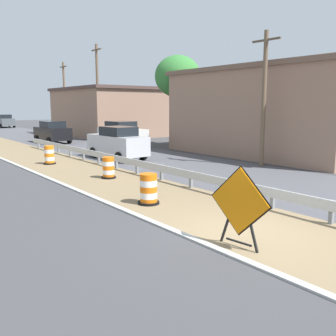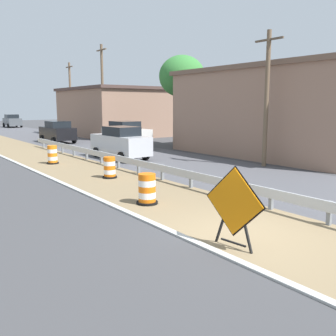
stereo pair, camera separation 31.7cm
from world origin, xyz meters
The scene contains 18 objects.
ground_plane centered at (0.00, 0.00, 0.00)m, with size 160.00×160.00×0.00m, color #3D3D3F.
median_dirt_strip centered at (0.82, 0.00, 0.00)m, with size 4.03×120.00×0.01m, color #7F6B4C.
curb_near_edge centered at (-1.30, 0.00, 0.00)m, with size 0.20×120.00×0.11m, color #ADADA8.
guardrail_median centered at (2.60, 2.10, 0.52)m, with size 0.18×44.37×0.71m.
warning_sign_diamond centered at (-0.76, -0.51, 1.06)m, with size 0.23×1.69×1.99m.
traffic_barrel_nearest centered at (-0.18, 4.07, 0.47)m, with size 0.74×0.74×1.05m.
traffic_barrel_close centered at (0.98, 8.99, 0.44)m, with size 0.67×0.67×0.99m.
traffic_barrel_mid centered at (0.35, 14.77, 0.48)m, with size 0.67×0.67×1.06m.
car_lead_near_lane centered at (4.56, 14.32, 1.02)m, with size 2.09×4.73×2.03m.
car_trailing_near_lane centered at (7.75, 19.08, 1.06)m, with size 2.20×4.55×2.11m.
car_lead_far_lane centered at (5.07, 26.62, 0.97)m, with size 2.15×4.36×1.94m.
car_mid_far_lane centered at (8.08, 53.76, 0.97)m, with size 2.12×4.18×1.94m.
roadside_shop_near centered at (13.98, 9.81, 2.92)m, with size 7.56×13.83×5.81m.
roadside_shop_far centered at (13.35, 31.23, 2.61)m, with size 9.20×12.11×5.21m.
utility_pole_near centered at (9.43, 6.93, 3.77)m, with size 0.24×1.80×7.24m.
utility_pole_mid centered at (9.30, 25.94, 4.58)m, with size 0.24×1.80×8.84m.
utility_pole_far centered at (10.45, 36.46, 4.26)m, with size 0.24×1.80×8.21m.
tree_roadside centered at (12.59, 18.19, 5.63)m, with size 3.75×3.75×7.35m.
Camera 1 is at (-7.33, -6.25, 3.36)m, focal length 40.23 mm.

